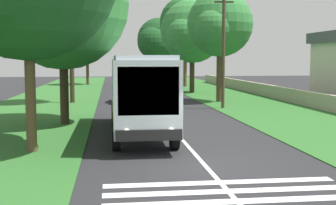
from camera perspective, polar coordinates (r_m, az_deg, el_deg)
ground at (r=15.49m, az=4.82°, el=-8.00°), size 160.00×160.00×0.00m
grass_verge_left at (r=30.37m, az=-16.68°, el=-1.55°), size 120.00×8.00×0.04m
grass_verge_right at (r=32.02m, az=13.66°, el=-1.13°), size 120.00×8.00×0.04m
centre_line at (r=30.11m, az=-1.10°, el=-1.41°), size 110.00×0.16×0.01m
coach_bus at (r=21.90m, az=-3.61°, el=1.63°), size 11.16×2.62×3.73m
trailing_car_0 at (r=38.39m, az=-5.44°, el=1.04°), size 4.30×1.78×1.43m
trailing_car_1 at (r=46.64m, az=-0.78°, el=1.84°), size 4.30×1.78×1.43m
trailing_minibus_0 at (r=57.24m, az=-2.19°, el=3.38°), size 6.00×2.14×2.53m
roadside_tree_left_0 at (r=26.09m, az=-13.28°, el=11.37°), size 8.81×7.15×10.11m
roadside_tree_left_1 at (r=64.93m, az=-10.12°, el=6.94°), size 5.85×4.71×7.86m
roadside_tree_left_3 at (r=38.46m, az=-12.21°, el=12.04°), size 5.65×4.65×10.54m
roadside_tree_right_0 at (r=79.09m, az=-1.30°, el=7.65°), size 9.16×7.54×10.56m
roadside_tree_right_1 at (r=49.04m, az=2.84°, el=8.63°), size 7.73×6.70×9.81m
roadside_tree_right_2 at (r=38.74m, az=6.23°, el=9.42°), size 6.49×5.43×9.14m
roadside_tree_right_3 at (r=59.46m, az=1.99°, el=9.76°), size 7.29×6.49×11.44m
utility_pole at (r=33.43m, az=6.89°, el=6.57°), size 0.24×1.40×8.19m
roadside_wall at (r=37.85m, az=15.81°, el=0.70°), size 70.00×0.40×1.14m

